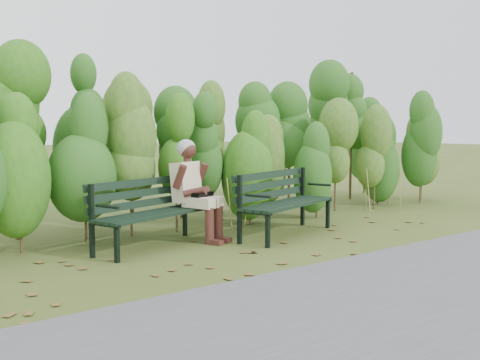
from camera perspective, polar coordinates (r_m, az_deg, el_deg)
ground at (r=6.38m, az=1.93°, el=-6.95°), size 80.00×80.00×0.00m
footpath at (r=4.94m, az=18.73°, el=-10.84°), size 60.00×2.50×0.01m
hedge_band at (r=7.76m, az=-6.85°, el=4.56°), size 11.04×1.67×2.42m
leaf_litter at (r=6.42m, az=1.36°, el=-6.86°), size 5.98×2.22×0.01m
bench_left at (r=6.46m, az=-9.22°, el=-2.74°), size 1.63×0.95×0.78m
bench_right at (r=7.13m, az=4.22°, el=-1.77°), size 1.70×0.99×0.81m
seated_woman at (r=6.78m, az=-4.68°, el=-0.45°), size 0.55×0.78×1.22m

